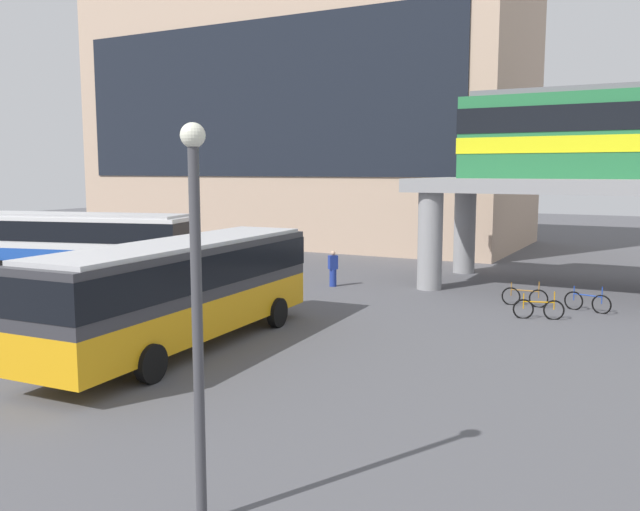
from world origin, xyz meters
name	(u,v)px	position (x,y,z in m)	size (l,w,h in m)	color
ground_plane	(310,292)	(0.00, 10.00, 0.00)	(120.00, 120.00, 0.00)	#515156
station_building	(306,120)	(-11.06, 29.37, 9.06)	(31.97, 14.09, 18.11)	tan
bus_main	(183,282)	(1.21, 0.09, 1.99)	(3.21, 11.17, 3.22)	orange
bus_secondary	(80,239)	(-11.42, 7.62, 1.99)	(11.32, 5.25, 3.22)	#1E4CB2
bicycle_orange	(539,309)	(9.86, 9.12, 0.36)	(1.72, 0.60, 1.04)	black
bicycle_blue	(587,302)	(11.25, 11.31, 0.36)	(1.74, 0.53, 1.04)	black
bicycle_brown	(525,297)	(8.96, 11.23, 0.36)	(1.79, 0.09, 1.04)	black
pedestrian_near_building	(206,275)	(-3.53, 7.25, 0.87)	(0.48, 0.45, 1.83)	navy
pedestrian_walking_across	(333,270)	(0.29, 11.67, 0.77)	(0.45, 0.47, 1.64)	navy
lamp_post	(197,293)	(7.93, -7.64, 3.54)	(0.36, 0.36, 5.96)	#3F3F44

